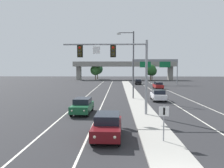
{
  "coord_description": "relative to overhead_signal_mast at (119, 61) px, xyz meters",
  "views": [
    {
      "loc": [
        -2.65,
        -8.11,
        4.56
      ],
      "look_at": [
        -3.2,
        12.09,
        3.2
      ],
      "focal_mm": 35.53,
      "sensor_mm": 36.0,
      "label": 1
    }
  ],
  "objects": [
    {
      "name": "edge_stripe_right",
      "position": [
        10.55,
        11.58,
        -5.37
      ],
      "size": [
        0.14,
        100.0,
        0.01
      ],
      "primitive_type": "cube",
      "color": "silver",
      "rests_on": "ground"
    },
    {
      "name": "median_island",
      "position": [
        2.55,
        4.58,
        -5.29
      ],
      "size": [
        2.4,
        110.0,
        0.15
      ],
      "primitive_type": "cube",
      "color": "#9E9B93",
      "rests_on": "ground"
    },
    {
      "name": "car_receding_red",
      "position": [
        9.17,
        29.77,
        -4.55
      ],
      "size": [
        1.89,
        4.5,
        1.58
      ],
      "color": "maroon",
      "rests_on": "ground"
    },
    {
      "name": "median_sign_post",
      "position": [
        2.7,
        -8.11,
        -3.78
      ],
      "size": [
        0.6,
        0.1,
        2.2
      ],
      "color": "gray",
      "rests_on": "median_island"
    },
    {
      "name": "overhead_signal_mast",
      "position": [
        0.0,
        0.0,
        0.0
      ],
      "size": [
        8.18,
        0.44,
        7.2
      ],
      "color": "gray",
      "rests_on": "median_island"
    },
    {
      "name": "street_lamp_median",
      "position": [
        1.97,
        11.76,
        0.42
      ],
      "size": [
        2.58,
        0.28,
        10.0
      ],
      "color": "#4C4C51",
      "rests_on": "median_island"
    },
    {
      "name": "tree_far_right_a",
      "position": [
        14.09,
        71.29,
        -1.66
      ],
      "size": [
        3.93,
        3.93,
        5.69
      ],
      "color": "#4C3823",
      "rests_on": "ground"
    },
    {
      "name": "highway_sign_gantry",
      "position": [
        10.75,
        43.88,
        0.79
      ],
      "size": [
        13.28,
        0.42,
        7.5
      ],
      "color": "gray",
      "rests_on": "ground"
    },
    {
      "name": "car_oncoming_darkred",
      "position": [
        -0.8,
        -7.02,
        -4.55
      ],
      "size": [
        1.91,
        4.5,
        1.58
      ],
      "color": "#5B0F14",
      "rests_on": "ground"
    },
    {
      "name": "car_receding_white",
      "position": [
        5.72,
        10.49,
        -4.55
      ],
      "size": [
        1.91,
        4.51,
        1.58
      ],
      "color": "silver",
      "rests_on": "ground"
    },
    {
      "name": "tree_far_left_c",
      "position": [
        -9.7,
        72.37,
        -1.26
      ],
      "size": [
        4.35,
        4.35,
        6.29
      ],
      "color": "#4C3823",
      "rests_on": "ground"
    },
    {
      "name": "car_oncoming_green",
      "position": [
        -3.76,
        0.88,
        -4.55
      ],
      "size": [
        1.91,
        4.5,
        1.58
      ],
      "color": "#195633",
      "rests_on": "ground"
    },
    {
      "name": "edge_stripe_left",
      "position": [
        -5.45,
        11.58,
        -5.37
      ],
      "size": [
        0.14,
        100.0,
        0.01
      ],
      "primitive_type": "cube",
      "color": "silver",
      "rests_on": "ground"
    },
    {
      "name": "lane_stripe_receding_center",
      "position": [
        7.25,
        11.58,
        -5.37
      ],
      "size": [
        0.14,
        100.0,
        0.01
      ],
      "primitive_type": "cube",
      "color": "silver",
      "rests_on": "ground"
    },
    {
      "name": "overpass_bridge",
      "position": [
        2.55,
        71.56,
        0.41
      ],
      "size": [
        42.4,
        6.4,
        7.65
      ],
      "color": "gray",
      "rests_on": "ground"
    },
    {
      "name": "car_receding_black",
      "position": [
        5.85,
        44.46,
        -4.55
      ],
      "size": [
        1.92,
        4.51,
        1.58
      ],
      "color": "black",
      "rests_on": "ground"
    },
    {
      "name": "tree_far_left_b",
      "position": [
        -9.57,
        80.57,
        -0.79
      ],
      "size": [
        4.85,
        4.85,
        7.02
      ],
      "color": "#4C3823",
      "rests_on": "ground"
    },
    {
      "name": "lane_stripe_oncoming_center",
      "position": [
        -2.15,
        11.58,
        -5.37
      ],
      "size": [
        0.14,
        100.0,
        0.01
      ],
      "primitive_type": "cube",
      "color": "silver",
      "rests_on": "ground"
    },
    {
      "name": "tree_far_right_c",
      "position": [
        12.93,
        67.6,
        -1.17
      ],
      "size": [
        4.45,
        4.45,
        6.44
      ],
      "color": "#4C3823",
      "rests_on": "ground"
    }
  ]
}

